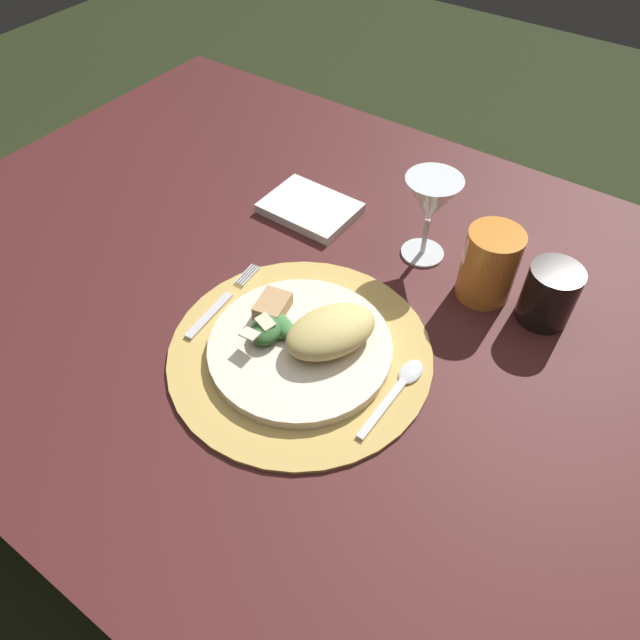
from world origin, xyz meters
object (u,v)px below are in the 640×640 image
at_px(fork, 220,304).
at_px(amber_tumbler, 489,265).
at_px(dark_tumbler, 549,294).
at_px(wine_glass, 431,202).
at_px(napkin, 310,208).
at_px(dining_table, 342,361).
at_px(spoon, 401,384).
at_px(dinner_plate, 298,346).

relative_size(fork, amber_tumbler, 1.49).
bearing_deg(dark_tumbler, wine_glass, 173.74).
bearing_deg(napkin, dining_table, -41.81).
distance_m(fork, amber_tumbler, 0.38).
height_order(fork, napkin, napkin).
relative_size(dining_table, fork, 8.97).
bearing_deg(wine_glass, fork, -124.05).
height_order(dining_table, spoon, spoon).
distance_m(dining_table, napkin, 0.26).
xyz_separation_m(dinner_plate, amber_tumbler, (0.15, 0.24, 0.04)).
height_order(fork, wine_glass, wine_glass).
bearing_deg(spoon, napkin, 143.05).
bearing_deg(dinner_plate, fork, 178.82).
relative_size(spoon, napkin, 0.95).
distance_m(fork, napkin, 0.25).
bearing_deg(fork, dinner_plate, -1.18).
xyz_separation_m(wine_glass, dark_tumbler, (0.20, -0.02, -0.05)).
bearing_deg(dark_tumbler, fork, -147.15).
relative_size(amber_tumbler, dark_tumbler, 1.26).
xyz_separation_m(wine_glass, amber_tumbler, (0.11, -0.03, -0.04)).
xyz_separation_m(fork, spoon, (0.28, 0.02, -0.00)).
distance_m(fork, dark_tumbler, 0.45).
height_order(dining_table, napkin, napkin).
bearing_deg(amber_tumbler, dining_table, -137.41).
distance_m(napkin, wine_glass, 0.22).
height_order(dining_table, dinner_plate, dinner_plate).
bearing_deg(amber_tumbler, fork, -140.43).
xyz_separation_m(amber_tumbler, dark_tumbler, (0.09, 0.00, -0.01)).
distance_m(dinner_plate, amber_tumbler, 0.29).
height_order(napkin, amber_tumbler, amber_tumbler).
xyz_separation_m(spoon, dark_tumbler, (0.10, 0.22, 0.04)).
height_order(dinner_plate, amber_tumbler, amber_tumbler).
xyz_separation_m(fork, napkin, (-0.02, 0.25, -0.00)).
xyz_separation_m(spoon, napkin, (-0.30, 0.23, -0.00)).
bearing_deg(fork, dark_tumbler, 32.85).
relative_size(fork, dark_tumbler, 1.88).
distance_m(dining_table, dark_tumbler, 0.33).
height_order(dining_table, fork, fork).
relative_size(dinner_plate, spoon, 1.71).
bearing_deg(dark_tumbler, amber_tumbler, -177.35).
bearing_deg(dinner_plate, napkin, 122.64).
bearing_deg(napkin, spoon, -36.95).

